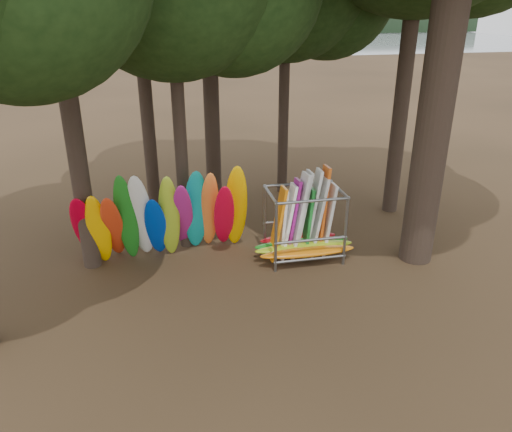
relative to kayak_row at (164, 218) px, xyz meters
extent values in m
plane|color=#47331E|center=(2.75, -1.93, -1.40)|extent=(120.00, 120.00, 0.00)
plane|color=gray|center=(2.75, 58.07, -1.40)|extent=(160.00, 160.00, 0.00)
cube|color=black|center=(2.75, 108.07, 0.60)|extent=(160.00, 4.00, 4.00)
cylinder|color=black|center=(-2.30, 0.03, 4.14)|extent=(0.54, 0.54, 11.09)
cylinder|color=black|center=(-0.28, 4.22, 3.63)|extent=(0.48, 0.48, 10.07)
cylinder|color=black|center=(2.23, 5.34, 5.10)|extent=(0.62, 0.62, 13.02)
cylinder|color=black|center=(5.15, 5.17, 3.63)|extent=(0.42, 0.42, 10.07)
cylinder|color=black|center=(0.69, 0.82, 3.68)|extent=(0.40, 0.40, 10.17)
cylinder|color=black|center=(8.76, 2.24, 5.16)|extent=(0.56, 0.56, 13.12)
ellipsoid|color=#C4001D|center=(-2.39, 0.17, -0.17)|extent=(0.80, 1.74, 2.60)
ellipsoid|color=#F1A800|center=(-1.97, -0.15, -0.15)|extent=(0.78, 1.09, 2.59)
ellipsoid|color=red|center=(-1.55, -0.09, -0.14)|extent=(0.70, 1.81, 2.68)
ellipsoid|color=#186B19|center=(-1.12, -0.14, 0.14)|extent=(0.78, 1.25, 3.17)
ellipsoid|color=silver|center=(-0.70, -0.06, 0.13)|extent=(0.88, 1.57, 3.19)
ellipsoid|color=#0233AC|center=(-0.27, -0.07, -0.25)|extent=(0.81, 1.45, 2.42)
ellipsoid|color=#87A31F|center=(0.15, -0.13, 0.07)|extent=(0.66, 1.12, 3.02)
ellipsoid|color=#A51E7C|center=(0.58, 0.09, -0.05)|extent=(0.75, 1.96, 2.85)
ellipsoid|color=#0B9290|center=(1.00, 0.17, 0.08)|extent=(0.83, 1.30, 3.07)
ellipsoid|color=orange|center=(1.42, 0.15, 0.07)|extent=(0.63, 1.51, 3.05)
ellipsoid|color=red|center=(1.85, -0.12, -0.06)|extent=(0.81, 2.04, 2.82)
ellipsoid|color=#EFAD00|center=(2.27, 0.12, 0.13)|extent=(0.77, 1.26, 3.15)
ellipsoid|color=orange|center=(4.27, -1.31, -0.98)|extent=(3.05, 0.55, 0.24)
ellipsoid|color=#A7C71A|center=(4.27, -0.95, -0.98)|extent=(3.22, 0.55, 0.24)
ellipsoid|color=#1D821E|center=(4.27, -0.68, -0.98)|extent=(3.12, 0.55, 0.24)
ellipsoid|color=#B40D16|center=(4.27, -0.27, -0.98)|extent=(2.58, 0.55, 0.24)
cube|color=orange|center=(3.44, -0.72, -0.21)|extent=(0.53, 0.76, 2.39)
cube|color=white|center=(3.61, -0.56, -0.29)|extent=(0.34, 0.77, 2.27)
cube|color=white|center=(3.77, -0.65, -0.19)|extent=(0.54, 0.76, 2.43)
cube|color=#96197E|center=(3.94, -0.56, -0.14)|extent=(0.51, 0.77, 2.55)
cube|color=silver|center=(4.11, -0.70, -0.01)|extent=(0.64, 0.82, 2.78)
cube|color=silver|center=(4.27, -0.52, -0.01)|extent=(0.61, 0.78, 2.78)
cube|color=#197327|center=(4.44, -0.68, -0.28)|extent=(0.36, 0.74, 2.29)
cube|color=silver|center=(4.60, -0.51, 0.00)|extent=(0.62, 0.76, 2.81)
cube|color=silver|center=(4.77, -0.64, -0.11)|extent=(0.58, 0.77, 2.59)
cube|color=#D45717|center=(4.94, -0.55, 0.04)|extent=(0.38, 0.79, 2.91)
cube|color=silver|center=(5.10, -0.67, -0.24)|extent=(0.47, 0.75, 2.36)
camera|label=1|loc=(-0.15, -14.42, 6.23)|focal=35.00mm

